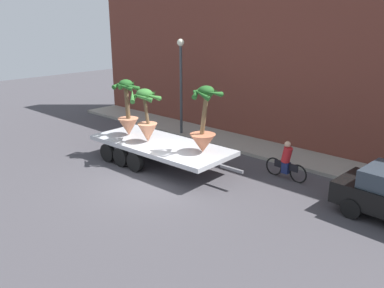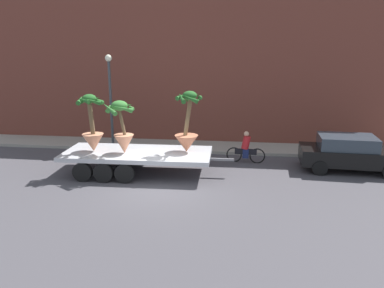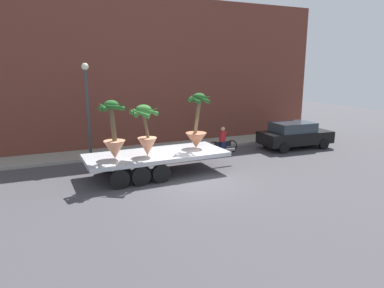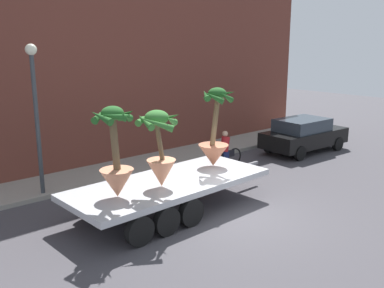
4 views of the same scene
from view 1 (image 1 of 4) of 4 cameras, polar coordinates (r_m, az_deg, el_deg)
ground_plane at (r=15.18m, az=-5.48°, el=-5.63°), size 60.00×60.00×0.00m
sidewalk at (r=19.48m, az=7.92°, el=-0.16°), size 24.00×2.20×0.15m
building_facade at (r=20.05m, az=11.32°, el=12.87°), size 24.00×1.20×8.84m
flatbed_trailer at (r=16.93m, az=-5.11°, el=-0.30°), size 7.34×2.77×0.98m
potted_palm_rear at (r=15.20m, az=1.68°, el=2.22°), size 1.18×1.12×2.61m
potted_palm_middle at (r=17.75m, az=-9.19°, el=4.43°), size 1.11×1.15×2.47m
potted_palm_front at (r=16.65m, az=-6.55°, el=3.88°), size 1.39×1.37×2.24m
cyclist at (r=15.76m, az=13.34°, el=-2.54°), size 1.84×0.37×1.54m
street_lamp at (r=20.46m, az=-1.59°, el=9.93°), size 0.36×0.36×4.83m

